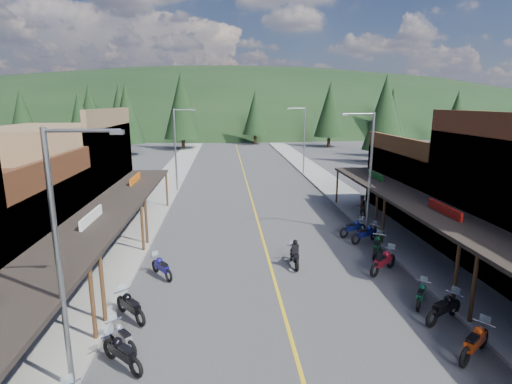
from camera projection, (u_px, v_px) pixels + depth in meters
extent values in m
plane|color=#38383A|center=(278.00, 292.00, 18.58)|extent=(220.00, 220.00, 0.00)
cube|color=gold|center=(250.00, 194.00, 38.03)|extent=(0.15, 90.00, 0.01)
cube|color=gray|center=(158.00, 195.00, 37.34)|extent=(3.40, 94.00, 0.15)
cube|color=gray|center=(340.00, 192.00, 38.68)|extent=(3.40, 94.00, 0.15)
cylinder|color=#472D19|center=(93.00, 304.00, 14.39)|extent=(0.16, 0.16, 3.00)
cube|color=#3F2111|center=(60.00, 222.00, 18.77)|extent=(0.30, 9.00, 6.20)
cube|color=black|center=(92.00, 224.00, 18.90)|extent=(3.20, 9.00, 0.18)
cylinder|color=#472D19|center=(103.00, 289.00, 15.56)|extent=(0.16, 0.16, 3.00)
cylinder|color=#472D19|center=(142.00, 228.00, 23.14)|extent=(0.16, 0.16, 3.00)
cube|color=silver|center=(91.00, 220.00, 18.86)|extent=(0.12, 3.00, 0.70)
cube|color=brown|center=(57.00, 177.00, 27.72)|extent=(8.00, 10.20, 7.00)
cube|color=brown|center=(113.00, 168.00, 27.88)|extent=(0.30, 10.20, 8.20)
cube|color=black|center=(135.00, 183.00, 28.24)|extent=(3.20, 10.20, 0.18)
cylinder|color=#472D19|center=(146.00, 222.00, 24.31)|extent=(0.16, 0.16, 3.00)
cylinder|color=#472D19|center=(167.00, 190.00, 33.06)|extent=(0.16, 0.16, 3.00)
cube|color=#CC590C|center=(135.00, 181.00, 28.19)|extent=(0.12, 3.00, 0.70)
cylinder|color=#472D19|center=(473.00, 290.00, 15.50)|extent=(0.16, 0.16, 3.00)
cube|color=#562B19|center=(474.00, 194.00, 20.11)|extent=(0.30, 9.00, 8.20)
cube|color=black|center=(444.00, 216.00, 20.24)|extent=(3.20, 9.00, 0.18)
cylinder|color=#472D19|center=(456.00, 277.00, 16.66)|extent=(0.16, 0.16, 3.00)
cylinder|color=#472D19|center=(383.00, 222.00, 24.25)|extent=(0.16, 0.16, 3.00)
cube|color=#B2140F|center=(444.00, 212.00, 20.19)|extent=(0.12, 3.00, 0.70)
cube|color=#4C2D16|center=(442.00, 185.00, 30.09)|extent=(8.00, 10.20, 5.00)
cube|color=#4C2D16|center=(394.00, 178.00, 29.66)|extent=(0.30, 10.20, 6.20)
cube|color=black|center=(374.00, 180.00, 29.57)|extent=(3.20, 10.20, 0.18)
cylinder|color=#472D19|center=(376.00, 216.00, 25.41)|extent=(0.16, 0.16, 3.00)
cylinder|color=#472D19|center=(337.00, 187.00, 34.16)|extent=(0.16, 0.16, 3.00)
cube|color=#14591E|center=(375.00, 177.00, 29.53)|extent=(0.12, 3.00, 0.70)
cylinder|color=gray|center=(59.00, 269.00, 11.32)|extent=(0.16, 0.16, 8.00)
cylinder|color=gray|center=(82.00, 131.00, 10.53)|extent=(2.00, 0.10, 0.10)
cube|color=gray|center=(117.00, 132.00, 10.61)|extent=(0.35, 0.18, 0.12)
cylinder|color=gray|center=(175.00, 151.00, 38.54)|extent=(0.16, 0.16, 8.00)
cylinder|color=gray|center=(184.00, 110.00, 37.76)|extent=(2.00, 0.10, 0.10)
cube|color=gray|center=(194.00, 110.00, 37.84)|extent=(0.35, 0.18, 0.12)
cylinder|color=gray|center=(370.00, 175.00, 26.02)|extent=(0.16, 0.16, 8.00)
cylinder|color=gray|center=(359.00, 114.00, 25.08)|extent=(2.00, 0.10, 0.10)
cube|color=gray|center=(345.00, 115.00, 25.02)|extent=(0.35, 0.18, 0.12)
cylinder|color=gray|center=(304.00, 142.00, 47.41)|extent=(0.16, 0.16, 8.00)
cylinder|color=gray|center=(297.00, 108.00, 46.47)|extent=(2.00, 0.10, 0.10)
cube|color=gray|center=(289.00, 109.00, 46.41)|extent=(0.35, 0.18, 0.12)
ellipsoid|color=black|center=(231.00, 125.00, 149.83)|extent=(310.00, 140.00, 60.00)
cylinder|color=black|center=(26.00, 143.00, 75.57)|extent=(0.60, 0.60, 2.00)
cone|color=black|center=(22.00, 113.00, 74.36)|extent=(5.04, 5.04, 9.00)
cylinder|color=black|center=(122.00, 139.00, 84.58)|extent=(0.60, 0.60, 2.00)
cone|color=black|center=(120.00, 109.00, 83.19)|extent=(5.88, 5.88, 10.50)
cylinder|color=black|center=(183.00, 144.00, 73.98)|extent=(0.60, 0.60, 2.00)
cone|color=black|center=(182.00, 105.00, 72.44)|extent=(6.72, 6.72, 12.00)
cylinder|color=black|center=(255.00, 139.00, 82.83)|extent=(0.60, 0.60, 2.00)
cone|color=black|center=(255.00, 112.00, 81.62)|extent=(5.04, 5.04, 9.00)
cylinder|color=black|center=(329.00, 142.00, 78.07)|extent=(0.60, 0.60, 2.00)
cone|color=black|center=(330.00, 109.00, 76.69)|extent=(5.88, 5.88, 10.50)
cylinder|color=black|center=(384.00, 136.00, 90.97)|extent=(0.60, 0.60, 2.00)
cone|color=black|center=(386.00, 105.00, 89.42)|extent=(6.72, 6.72, 12.00)
cylinder|color=black|center=(454.00, 139.00, 84.11)|extent=(0.60, 0.60, 2.00)
cone|color=black|center=(457.00, 112.00, 82.89)|extent=(5.04, 5.04, 9.00)
cylinder|color=black|center=(93.00, 136.00, 89.80)|extent=(0.60, 0.60, 2.00)
cone|color=black|center=(90.00, 108.00, 88.42)|extent=(5.88, 5.88, 10.50)
cylinder|color=black|center=(84.00, 158.00, 55.56)|extent=(0.60, 0.60, 2.00)
cone|color=black|center=(80.00, 122.00, 54.46)|extent=(4.48, 4.48, 8.00)
cylinder|color=black|center=(389.00, 150.00, 63.95)|extent=(0.60, 0.60, 2.00)
cone|color=black|center=(392.00, 116.00, 62.76)|extent=(4.93, 4.93, 8.80)
cylinder|color=black|center=(129.00, 149.00, 65.59)|extent=(0.60, 0.60, 2.00)
cone|color=black|center=(127.00, 113.00, 64.31)|extent=(5.38, 5.38, 9.60)
cylinder|color=black|center=(382.00, 157.00, 56.84)|extent=(0.60, 0.60, 2.00)
cone|color=black|center=(385.00, 112.00, 55.47)|extent=(5.82, 5.82, 10.40)
imported|color=brown|center=(361.00, 206.00, 30.15)|extent=(0.89, 0.67, 1.63)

